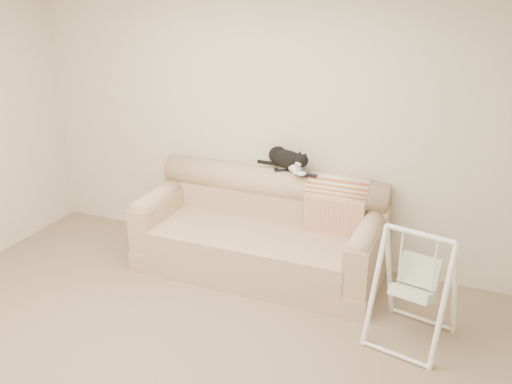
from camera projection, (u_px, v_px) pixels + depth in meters
The scene contains 8 objects.
ground_plane at pixel (172, 371), 3.96m from camera, with size 5.00×5.00×0.00m, color #7D6F58.
room_shell at pixel (159, 163), 3.40m from camera, with size 5.04×4.04×2.60m.
sofa at pixel (261, 234), 5.21m from camera, with size 2.20×0.93×0.90m.
remote_a at pixel (284, 169), 5.19m from camera, with size 0.18×0.13×0.03m.
remote_b at pixel (308, 175), 5.05m from camera, with size 0.17×0.07×0.02m.
tuxedo_cat at pixel (288, 159), 5.15m from camera, with size 0.55×0.37×0.22m.
throw_blanket at pixel (339, 197), 5.04m from camera, with size 0.54×0.38×0.58m.
baby_swing at pixel (415, 286), 4.16m from camera, with size 0.65×0.68×0.90m.
Camera 1 is at (1.79, -2.75, 2.60)m, focal length 40.00 mm.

